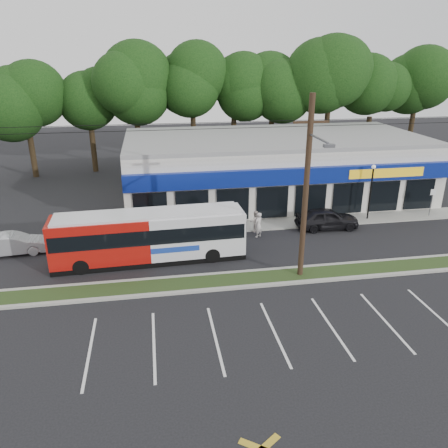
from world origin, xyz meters
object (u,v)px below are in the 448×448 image
car_dark (327,218)px  pedestrian_a (258,225)px  utility_pole (304,184)px  car_silver (14,244)px  metrobus (149,235)px  lamp_post (371,186)px  sign_post (432,198)px  pedestrian_b (255,221)px

car_dark → pedestrian_a: pedestrian_a is taller
utility_pole → car_silver: size_ratio=12.34×
metrobus → lamp_post: bearing=12.7°
sign_post → pedestrian_b: (-14.00, -0.71, -0.76)m
utility_pole → lamp_post: 11.67m
utility_pole → car_dark: (4.41, 6.69, -4.65)m
lamp_post → car_dark: (-3.76, -1.18, -1.91)m
lamp_post → metrobus: bearing=-165.2°
sign_post → car_dark: bearing=-173.8°
lamp_post → metrobus: size_ratio=0.37×
car_dark → pedestrian_a: size_ratio=2.54×
lamp_post → utility_pole: bearing=-136.1°
sign_post → car_silver: sign_post is taller
car_dark → utility_pole: bearing=148.7°
utility_pole → car_dark: 9.27m
utility_pole → pedestrian_b: utility_pole is taller
metrobus → pedestrian_b: size_ratio=7.27×
utility_pole → pedestrian_b: (-0.83, 6.93, -4.62)m
car_silver → pedestrian_a: bearing=-95.8°
lamp_post → metrobus: lamp_post is taller
utility_pole → sign_post: size_ratio=22.47×
metrobus → car_silver: (-8.42, 2.33, -0.96)m
sign_post → pedestrian_b: size_ratio=1.41×
utility_pole → pedestrian_a: bearing=97.8°
sign_post → car_dark: sign_post is taller
utility_pole → lamp_post: (8.17, 7.87, -2.74)m
lamp_post → sign_post: (5.00, -0.23, -1.12)m
pedestrian_b → car_dark: bearing=167.8°
car_silver → car_dark: bearing=-94.0°
utility_pole → lamp_post: bearing=43.9°
car_dark → car_silver: car_dark is taller
car_dark → pedestrian_b: pedestrian_b is taller
utility_pole → pedestrian_b: bearing=96.8°
utility_pole → pedestrian_a: 7.56m
utility_pole → car_dark: size_ratio=11.21×
sign_post → pedestrian_b: 14.04m
pedestrian_a → pedestrian_b: 0.94m
metrobus → car_silver: size_ratio=2.84×
utility_pole → metrobus: (-8.14, 3.57, -3.79)m
car_dark → sign_post: bearing=-81.6°
sign_post → pedestrian_a: sign_post is taller
utility_pole → car_silver: bearing=160.4°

